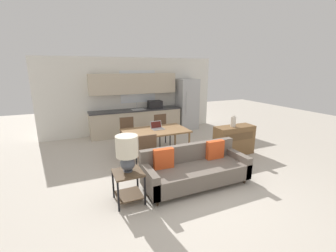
# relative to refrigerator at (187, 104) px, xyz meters

# --- Properties ---
(ground_plane) EXTENTS (20.00, 20.00, 0.00)m
(ground_plane) POSITION_rel_refrigerator_xyz_m (-2.04, -4.24, -0.97)
(ground_plane) COLOR beige
(wall_back) EXTENTS (6.40, 0.07, 2.70)m
(wall_back) POSITION_rel_refrigerator_xyz_m (-2.04, 0.39, 0.39)
(wall_back) COLOR silver
(wall_back) RESTS_ON ground_plane
(kitchen_counter) EXTENTS (3.26, 0.65, 2.15)m
(kitchen_counter) POSITION_rel_refrigerator_xyz_m (-2.03, 0.08, -0.12)
(kitchen_counter) COLOR beige
(kitchen_counter) RESTS_ON ground_plane
(refrigerator) EXTENTS (0.73, 0.70, 1.93)m
(refrigerator) POSITION_rel_refrigerator_xyz_m (0.00, 0.00, 0.00)
(refrigerator) COLOR #B7BABC
(refrigerator) RESTS_ON ground_plane
(dining_table) EXTENTS (1.68, 0.98, 0.76)m
(dining_table) POSITION_rel_refrigerator_xyz_m (-2.20, -2.32, -0.27)
(dining_table) COLOR olive
(dining_table) RESTS_ON ground_plane
(couch) EXTENTS (2.16, 0.80, 0.82)m
(couch) POSITION_rel_refrigerator_xyz_m (-1.98, -3.99, -0.64)
(couch) COLOR #3D2D1E
(couch) RESTS_ON ground_plane
(side_table) EXTENTS (0.50, 0.50, 0.57)m
(side_table) POSITION_rel_refrigerator_xyz_m (-3.38, -4.06, -0.58)
(side_table) COLOR brown
(side_table) RESTS_ON ground_plane
(table_lamp) EXTENTS (0.39, 0.39, 0.65)m
(table_lamp) POSITION_rel_refrigerator_xyz_m (-3.36, -4.03, -0.01)
(table_lamp) COLOR #4C515B
(table_lamp) RESTS_ON side_table
(credenza) EXTENTS (1.13, 0.44, 0.80)m
(credenza) POSITION_rel_refrigerator_xyz_m (-0.13, -2.98, -0.57)
(credenza) COLOR brown
(credenza) RESTS_ON ground_plane
(vase) EXTENTS (0.14, 0.14, 0.31)m
(vase) POSITION_rel_refrigerator_xyz_m (-0.21, -2.99, -0.02)
(vase) COLOR beige
(vase) RESTS_ON credenza
(dining_chair_far_left) EXTENTS (0.45, 0.45, 0.95)m
(dining_chair_far_left) POSITION_rel_refrigerator_xyz_m (-2.73, -1.44, -0.44)
(dining_chair_far_left) COLOR brown
(dining_chair_far_left) RESTS_ON ground_plane
(dining_chair_near_left) EXTENTS (0.42, 0.42, 0.95)m
(dining_chair_near_left) POSITION_rel_refrigerator_xyz_m (-2.74, -3.17, -0.44)
(dining_chair_near_left) COLOR brown
(dining_chair_near_left) RESTS_ON ground_plane
(dining_chair_far_right) EXTENTS (0.43, 0.43, 0.95)m
(dining_chair_far_right) POSITION_rel_refrigerator_xyz_m (-1.66, -1.44, -0.44)
(dining_chair_far_right) COLOR brown
(dining_chair_far_right) RESTS_ON ground_plane
(laptop) EXTENTS (0.34, 0.28, 0.20)m
(laptop) POSITION_rel_refrigerator_xyz_m (-2.11, -2.22, -0.16)
(laptop) COLOR #B7BABC
(laptop) RESTS_ON dining_table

